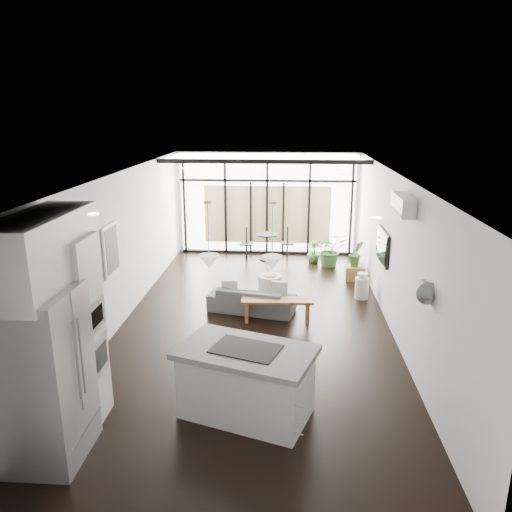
# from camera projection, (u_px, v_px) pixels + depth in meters

# --- Properties ---
(floor) EXTENTS (5.00, 10.00, 0.00)m
(floor) POSITION_uv_depth(u_px,v_px,m) (255.00, 324.00, 9.39)
(floor) COLOR black
(floor) RESTS_ON ground
(ceiling) EXTENTS (5.00, 10.00, 0.00)m
(ceiling) POSITION_uv_depth(u_px,v_px,m) (255.00, 175.00, 8.61)
(ceiling) COLOR white
(ceiling) RESTS_ON ground
(wall_left) EXTENTS (0.02, 10.00, 2.80)m
(wall_left) POSITION_uv_depth(u_px,v_px,m) (119.00, 250.00, 9.16)
(wall_left) COLOR silver
(wall_left) RESTS_ON ground
(wall_right) EXTENTS (0.02, 10.00, 2.80)m
(wall_right) POSITION_uv_depth(u_px,v_px,m) (395.00, 255.00, 8.84)
(wall_right) COLOR silver
(wall_right) RESTS_ON ground
(wall_back) EXTENTS (5.00, 0.02, 2.80)m
(wall_back) POSITION_uv_depth(u_px,v_px,m) (267.00, 204.00, 13.79)
(wall_back) COLOR silver
(wall_back) RESTS_ON ground
(wall_front) EXTENTS (5.00, 0.02, 2.80)m
(wall_front) POSITION_uv_depth(u_px,v_px,m) (214.00, 413.00, 4.21)
(wall_front) COLOR silver
(wall_front) RESTS_ON ground
(glazing) EXTENTS (5.00, 0.20, 2.80)m
(glazing) POSITION_uv_depth(u_px,v_px,m) (267.00, 204.00, 13.68)
(glazing) COLOR black
(glazing) RESTS_ON ground
(skylight) EXTENTS (4.70, 1.90, 0.06)m
(skylight) POSITION_uv_depth(u_px,v_px,m) (266.00, 156.00, 12.45)
(skylight) COLOR white
(skylight) RESTS_ON ceiling
(neighbour_building) EXTENTS (3.50, 0.02, 1.60)m
(neighbour_building) POSITION_uv_depth(u_px,v_px,m) (267.00, 215.00, 13.83)
(neighbour_building) COLOR #D6C489
(neighbour_building) RESTS_ON ground
(island) EXTENTS (1.96, 1.53, 0.94)m
(island) POSITION_uv_depth(u_px,v_px,m) (246.00, 382.00, 6.48)
(island) COLOR silver
(island) RESTS_ON floor
(cooktop) EXTENTS (0.98, 0.80, 0.01)m
(cooktop) POSITION_uv_depth(u_px,v_px,m) (246.00, 349.00, 6.35)
(cooktop) COLOR black
(cooktop) RESTS_ON island
(fridge) EXTENTS (0.78, 0.97, 2.01)m
(fridge) POSITION_uv_depth(u_px,v_px,m) (45.00, 377.00, 5.55)
(fridge) COLOR #A6A7AC
(fridge) RESTS_ON floor
(appliance_column) EXTENTS (0.63, 0.66, 2.44)m
(appliance_column) POSITION_uv_depth(u_px,v_px,m) (72.00, 333.00, 6.16)
(appliance_column) COLOR silver
(appliance_column) RESTS_ON floor
(upper_cabinets) EXTENTS (0.62, 1.75, 0.86)m
(upper_cabinets) POSITION_uv_depth(u_px,v_px,m) (42.00, 253.00, 5.52)
(upper_cabinets) COLOR silver
(upper_cabinets) RESTS_ON wall_left
(pendant_left) EXTENTS (0.26, 0.26, 0.18)m
(pendant_left) POSITION_uv_depth(u_px,v_px,m) (209.00, 262.00, 6.31)
(pendant_left) COLOR white
(pendant_left) RESTS_ON ceiling
(pendant_right) EXTENTS (0.26, 0.26, 0.18)m
(pendant_right) POSITION_uv_depth(u_px,v_px,m) (272.00, 263.00, 6.26)
(pendant_right) COLOR white
(pendant_right) RESTS_ON ceiling
(sofa) EXTENTS (1.77, 0.85, 0.66)m
(sofa) POSITION_uv_depth(u_px,v_px,m) (252.00, 295.00, 9.92)
(sofa) COLOR #48484A
(sofa) RESTS_ON floor
(console_bench) EXTENTS (1.37, 0.39, 0.44)m
(console_bench) POSITION_uv_depth(u_px,v_px,m) (277.00, 310.00, 9.48)
(console_bench) COLOR brown
(console_bench) RESTS_ON floor
(pouf) EXTENTS (0.54, 0.54, 0.41)m
(pouf) POSITION_uv_depth(u_px,v_px,m) (270.00, 284.00, 10.93)
(pouf) COLOR beige
(pouf) RESTS_ON floor
(crate) EXTENTS (0.47, 0.47, 0.33)m
(crate) POSITION_uv_depth(u_px,v_px,m) (355.00, 273.00, 11.85)
(crate) COLOR brown
(crate) RESTS_ON floor
(plant_tall) EXTENTS (1.04, 1.09, 0.68)m
(plant_tall) POSITION_uv_depth(u_px,v_px,m) (330.00, 253.00, 12.84)
(plant_tall) COLOR #316026
(plant_tall) RESTS_ON floor
(plant_med) EXTENTS (0.63, 0.70, 0.34)m
(plant_med) POSITION_uv_depth(u_px,v_px,m) (313.00, 257.00, 13.14)
(plant_med) COLOR #316026
(plant_med) RESTS_ON floor
(plant_crate) EXTENTS (0.54, 0.71, 0.28)m
(plant_crate) POSITION_uv_depth(u_px,v_px,m) (356.00, 260.00, 11.76)
(plant_crate) COLOR #316026
(plant_crate) RESTS_ON crate
(milk_can) EXTENTS (0.30, 0.30, 0.57)m
(milk_can) POSITION_uv_depth(u_px,v_px,m) (362.00, 286.00, 10.61)
(milk_can) COLOR beige
(milk_can) RESTS_ON floor
(bistro_set) EXTENTS (1.66, 0.81, 0.77)m
(bistro_set) POSITION_uv_depth(u_px,v_px,m) (267.00, 246.00, 13.38)
(bistro_set) COLOR black
(bistro_set) RESTS_ON floor
(tv) EXTENTS (0.05, 1.10, 0.65)m
(tv) POSITION_uv_depth(u_px,v_px,m) (383.00, 246.00, 9.83)
(tv) COLOR black
(tv) RESTS_ON wall_right
(ac_unit) EXTENTS (0.22, 0.90, 0.30)m
(ac_unit) POSITION_uv_depth(u_px,v_px,m) (403.00, 205.00, 7.79)
(ac_unit) COLOR silver
(ac_unit) RESTS_ON wall_right
(framed_art) EXTENTS (0.04, 0.70, 0.90)m
(framed_art) POSITION_uv_depth(u_px,v_px,m) (111.00, 250.00, 8.64)
(framed_art) COLOR black
(framed_art) RESTS_ON wall_left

